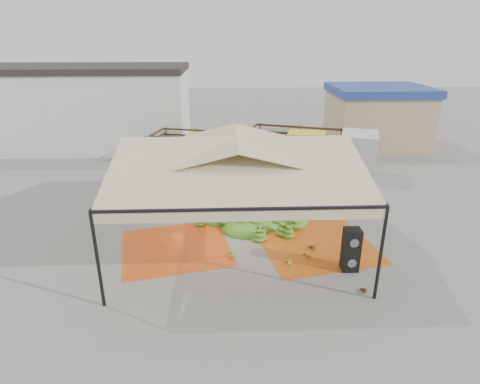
{
  "coord_description": "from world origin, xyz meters",
  "views": [
    {
      "loc": [
        -0.44,
        -13.79,
        7.41
      ],
      "look_at": [
        0.2,
        1.5,
        1.3
      ],
      "focal_mm": 30.0,
      "sensor_mm": 36.0,
      "label": 1
    }
  ],
  "objects_px": {
    "banana_heap": "(254,207)",
    "truck_left": "(208,145)",
    "speaker_stack": "(351,250)",
    "vendor": "(223,176)",
    "truck_right": "(316,146)"
  },
  "relations": [
    {
      "from": "banana_heap",
      "to": "speaker_stack",
      "type": "relative_size",
      "value": 3.37
    },
    {
      "from": "banana_heap",
      "to": "truck_right",
      "type": "bearing_deg",
      "value": 57.12
    },
    {
      "from": "truck_right",
      "to": "truck_left",
      "type": "bearing_deg",
      "value": -173.77
    },
    {
      "from": "banana_heap",
      "to": "speaker_stack",
      "type": "bearing_deg",
      "value": -54.01
    },
    {
      "from": "banana_heap",
      "to": "truck_left",
      "type": "xyz_separation_m",
      "value": [
        -2.17,
        7.55,
        0.68
      ]
    },
    {
      "from": "vendor",
      "to": "truck_right",
      "type": "distance_m",
      "value": 5.93
    },
    {
      "from": "vendor",
      "to": "truck_right",
      "type": "bearing_deg",
      "value": -151.97
    },
    {
      "from": "speaker_stack",
      "to": "vendor",
      "type": "relative_size",
      "value": 0.98
    },
    {
      "from": "truck_left",
      "to": "vendor",
      "type": "bearing_deg",
      "value": -63.49
    },
    {
      "from": "banana_heap",
      "to": "truck_left",
      "type": "distance_m",
      "value": 7.89
    },
    {
      "from": "banana_heap",
      "to": "speaker_stack",
      "type": "xyz_separation_m",
      "value": [
        2.92,
        -4.02,
        0.21
      ]
    },
    {
      "from": "vendor",
      "to": "truck_left",
      "type": "bearing_deg",
      "value": -76.89
    },
    {
      "from": "truck_left",
      "to": "truck_right",
      "type": "xyz_separation_m",
      "value": [
        6.14,
        -1.42,
        0.25
      ]
    },
    {
      "from": "speaker_stack",
      "to": "truck_left",
      "type": "distance_m",
      "value": 12.65
    },
    {
      "from": "speaker_stack",
      "to": "truck_right",
      "type": "xyz_separation_m",
      "value": [
        1.05,
        10.16,
        0.72
      ]
    }
  ]
}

